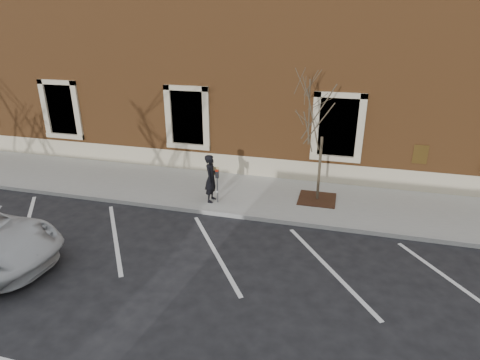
# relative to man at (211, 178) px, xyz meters

# --- Properties ---
(ground) EXTENTS (120.00, 120.00, 0.00)m
(ground) POSITION_rel_man_xyz_m (1.07, -0.71, -1.01)
(ground) COLOR #28282B
(ground) RESTS_ON ground
(sidewalk_near) EXTENTS (40.00, 3.50, 0.15)m
(sidewalk_near) POSITION_rel_man_xyz_m (1.07, 1.04, -0.93)
(sidewalk_near) COLOR #AEADA4
(sidewalk_near) RESTS_ON ground
(curb_near) EXTENTS (40.00, 0.12, 0.15)m
(curb_near) POSITION_rel_man_xyz_m (1.07, -0.76, -0.93)
(curb_near) COLOR #9E9E99
(curb_near) RESTS_ON ground
(parking_stripes) EXTENTS (28.00, 4.40, 0.01)m
(parking_stripes) POSITION_rel_man_xyz_m (1.07, -2.91, -1.00)
(parking_stripes) COLOR silver
(parking_stripes) RESTS_ON ground
(building_civic) EXTENTS (40.00, 8.62, 8.00)m
(building_civic) POSITION_rel_man_xyz_m (1.07, 7.03, 2.99)
(building_civic) COLOR brown
(building_civic) RESTS_ON ground
(man) EXTENTS (0.42, 0.63, 1.71)m
(man) POSITION_rel_man_xyz_m (0.00, 0.00, 0.00)
(man) COLOR black
(man) RESTS_ON sidewalk_near
(parking_meter) EXTENTS (0.11, 0.09, 1.22)m
(parking_meter) POSITION_rel_man_xyz_m (0.25, -0.07, -0.01)
(parking_meter) COLOR #595B60
(parking_meter) RESTS_ON sidewalk_near
(tree_grate) EXTENTS (1.31, 1.31, 0.03)m
(tree_grate) POSITION_rel_man_xyz_m (3.62, 1.08, -0.84)
(tree_grate) COLOR #402714
(tree_grate) RESTS_ON sidewalk_near
(sapling) EXTENTS (2.53, 2.53, 4.21)m
(sapling) POSITION_rel_man_xyz_m (3.62, 1.08, 2.09)
(sapling) COLOR #463A2A
(sapling) RESTS_ON sidewalk_near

